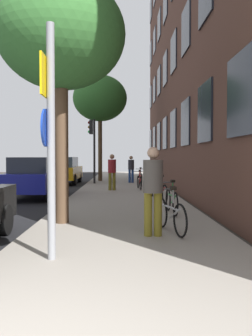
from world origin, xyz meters
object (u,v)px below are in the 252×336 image
object	(u,v)px
sign_post	(49,130)
pedestrian_2	(131,167)
pedestrian_0	(153,185)
car_1	(35,177)
car_2	(63,170)
pedestrian_1	(112,170)
traffic_light	(93,140)
bicycle_4	(139,182)
bicycle_5	(140,178)
tree_near	(61,36)
bicycle_0	(170,214)
tree_far	(100,99)
bicycle_1	(172,200)
bicycle_2	(161,191)
bicycle_3	(153,186)

from	to	relation	value
sign_post	pedestrian_2	bearing A→B (deg)	83.92
pedestrian_0	car_1	size ratio (longest dim) A/B	0.41
car_1	car_2	xyz separation A→B (m)	(-0.01, 7.18, 0.00)
pedestrian_0	pedestrian_1	size ratio (longest dim) A/B	1.05
sign_post	traffic_light	xyz separation A→B (m)	(-0.55, 15.24, 0.58)
bicycle_4	bicycle_5	size ratio (longest dim) A/B	0.91
bicycle_4	sign_post	bearing A→B (deg)	-99.61
tree_near	bicycle_4	world-z (taller)	tree_near
tree_near	bicycle_0	xyz separation A→B (m)	(2.37, -1.09, -3.93)
tree_far	bicycle_5	bearing A→B (deg)	-56.44
car_1	car_2	world-z (taller)	same
tree_near	bicycle_1	xyz separation A→B (m)	(2.74, 1.31, -3.94)
pedestrian_0	car_1	world-z (taller)	pedestrian_0
bicycle_2	bicycle_5	xyz separation A→B (m)	(-0.30, 7.20, 0.01)
bicycle_1	pedestrian_2	distance (m)	11.54
bicycle_0	bicycle_2	xyz separation A→B (m)	(0.35, 4.80, -0.01)
pedestrian_2	bicycle_3	bearing A→B (deg)	-84.11
sign_post	pedestrian_2	size ratio (longest dim) A/B	2.23
tree_far	traffic_light	bearing A→B (deg)	-98.02
sign_post	tree_far	world-z (taller)	tree_far
sign_post	pedestrian_0	distance (m)	2.47
bicycle_0	pedestrian_2	bearing A→B (deg)	91.60
car_2	bicycle_3	bearing A→B (deg)	-56.66
tree_near	pedestrian_0	world-z (taller)	tree_near
bicycle_2	bicycle_3	world-z (taller)	bicycle_2
bicycle_0	car_2	world-z (taller)	car_2
sign_post	bicycle_4	size ratio (longest dim) A/B	2.22
tree_near	bicycle_4	bearing A→B (deg)	75.22
bicycle_5	pedestrian_2	world-z (taller)	pedestrian_2
tree_far	pedestrian_0	size ratio (longest dim) A/B	3.86
tree_near	pedestrian_2	bearing A→B (deg)	81.20
bicycle_2	bicycle_3	xyz separation A→B (m)	(-0.05, 2.40, -0.00)
tree_far	bicycle_3	xyz separation A→B (m)	(2.61, -8.36, -4.83)
sign_post	pedestrian_1	distance (m)	11.03
tree_far	pedestrian_2	distance (m)	4.98
car_1	bicycle_2	bearing A→B (deg)	-27.14
pedestrian_2	car_1	bearing A→B (deg)	-121.44
sign_post	car_2	size ratio (longest dim) A/B	0.83
bicycle_3	bicycle_2	bearing A→B (deg)	-88.84
pedestrian_0	car_2	size ratio (longest dim) A/B	0.41
tree_near	bicycle_5	distance (m)	11.84
pedestrian_0	bicycle_4	bearing A→B (deg)	88.51
traffic_light	pedestrian_2	distance (m)	2.80
tree_far	pedestrian_2	size ratio (longest dim) A/B	4.23
pedestrian_0	pedestrian_2	bearing A→B (deg)	90.01
bicycle_4	pedestrian_1	distance (m)	1.49
sign_post	car_1	distance (m)	9.52
sign_post	pedestrian_1	bearing A→B (deg)	86.51
tree_near	pedestrian_0	bearing A→B (deg)	-35.63
pedestrian_1	car_2	bearing A→B (deg)	119.77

